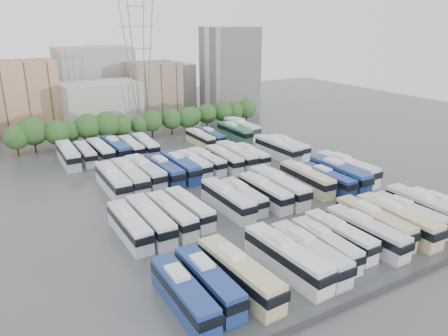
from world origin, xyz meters
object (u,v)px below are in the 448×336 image
apartment_tower (230,71)px  bus_r1_s12 (339,174)px  bus_r2_s5 (180,167)px  bus_r3_s0 (68,155)px  bus_r0_s13 (443,208)px  bus_r2_s12 (278,149)px  bus_r0_s2 (239,273)px  bus_r0_s1 (208,281)px  bus_r0_s7 (340,235)px  bus_r2_s9 (236,155)px  bus_r1_s8 (279,186)px  bus_r0_s6 (325,244)px  bus_r0_s12 (428,210)px  bus_r1_s5 (227,199)px  bus_r0_s0 (184,294)px  bus_r0_s9 (374,222)px  bus_r3_s9 (200,138)px  bus_r2_s4 (164,170)px  bus_r3_s3 (115,148)px  electricity_pylon (139,59)px  bus_r0_s11 (408,214)px  bus_r1_s11 (328,179)px  bus_r3_s5 (146,145)px  bus_r0_s10 (397,220)px  bus_r2_s6 (194,164)px  bus_r3_s1 (85,153)px  bus_r1_s7 (265,192)px  bus_r2_s7 (207,161)px  bus_r3_s12 (235,132)px  bus_r2_s8 (224,159)px  bus_r1_s0 (129,226)px  bus_r1_s13 (347,168)px  bus_r3_s4 (131,147)px  bus_r0_s8 (366,232)px  bus_r3_s13 (242,128)px  bus_r0_s4 (287,258)px  bus_r3_s2 (101,151)px  bus_r3_s10 (211,137)px  bus_r0_s5 (309,253)px  bus_r1_s2 (171,214)px  bus_r1_s3 (189,208)px  bus_r1_s1 (150,220)px  bus_r2_s13 (288,146)px  bus_r1_s6 (243,196)px  bus_r2_s3 (145,172)px

apartment_tower → bus_r1_s12: apartment_tower is taller
bus_r2_s5 → bus_r3_s0: 24.83m
bus_r0_s13 → bus_r2_s12: size_ratio=0.87×
bus_r0_s2 → bus_r0_s1: bearing=167.1°
bus_r0_s7 → bus_r2_s9: size_ratio=0.87×
bus_r0_s7 → bus_r1_s8: (3.23, 17.35, 0.34)m
bus_r0_s6 → bus_r0_s12: 19.76m
bus_r1_s5 → bus_r2_s9: size_ratio=0.96×
bus_r0_s0 → bus_r0_s9: (29.83, 1.38, 0.11)m
bus_r0_s1 → bus_r3_s9: bus_r0_s1 is taller
bus_r2_s4 → bus_r3_s3: 19.01m
electricity_pylon → bus_r0_s11: bearing=-80.2°
bus_r1_s11 → bus_r0_s7: bearing=-129.5°
bus_r3_s5 → bus_r0_s0: bearing=-104.0°
electricity_pylon → bus_r0_s9: (6.24, -73.09, -16.68)m
bus_r0_s10 → bus_r2_s6: (-13.11, 37.05, -0.27)m
bus_r0_s9 → bus_r3_s1: size_ratio=1.14×
bus_r2_s4 → bus_r0_s12: bearing=-55.0°
bus_r1_s7 → bus_r2_s7: bearing=91.9°
bus_r1_s7 → bus_r3_s12: size_ratio=0.98×
bus_r2_s6 → bus_r0_s6: bearing=-89.4°
bus_r0_s13 → bus_r2_s8: bearing=114.1°
bus_r1_s0 → bus_r2_s8: size_ratio=1.02×
bus_r1_s5 → bus_r1_s12: bearing=-1.7°
bus_r0_s12 → bus_r1_s13: bus_r1_s13 is taller
bus_r1_s13 → bus_r2_s5: size_ratio=1.07×
bus_r1_s8 → bus_r3_s4: (-13.18, 35.88, -0.33)m
bus_r0_s8 → bus_r2_s5: (-9.97, 36.65, 0.05)m
bus_r3_s0 → bus_r3_s13: 42.89m
bus_r0_s4 → bus_r3_s0: bearing=101.3°
bus_r3_s2 → bus_r3_s10: (26.27, -1.06, -0.22)m
bus_r0_s5 → bus_r0_s13: (26.42, 0.07, -0.19)m
bus_r0_s10 → bus_r2_s4: bus_r0_s10 is taller
bus_r3_s1 → bus_r0_s8: bearing=-66.1°
bus_r1_s13 → bus_r3_s2: 50.58m
bus_r1_s2 → bus_r2_s12: bus_r2_s12 is taller
bus_r0_s1 → bus_r2_s9: bearing=54.4°
bus_r0_s4 → bus_r2_s8: size_ratio=1.12×
bus_r0_s2 → bus_r3_s13: same height
bus_r1_s3 → bus_r2_s8: bearing=45.2°
bus_r1_s1 → bus_r1_s3: 6.79m
bus_r1_s11 → bus_r1_s13: 6.93m
bus_r0_s0 → bus_r2_s5: bearing=66.2°
bus_r2_s8 → bus_r1_s13: bearing=-44.9°
bus_r0_s13 → bus_r3_s0: (-42.94, 55.26, 0.27)m
bus_r1_s7 → bus_r2_s13: 27.19m
bus_r0_s0 → bus_r1_s2: bearing=70.4°
bus_r1_s11 → bus_r3_s13: 38.83m
bus_r2_s8 → apartment_tower: bearing=59.2°
bus_r1_s6 → bus_r2_s3: bearing=120.2°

